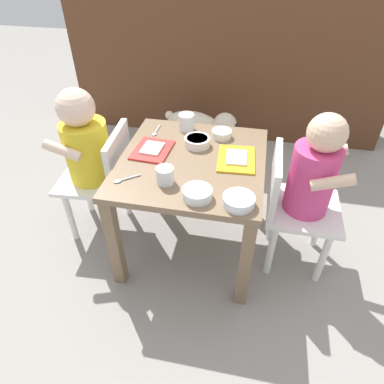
% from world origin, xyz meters
% --- Properties ---
extents(ground_plane, '(7.00, 7.00, 0.00)m').
position_xyz_m(ground_plane, '(0.00, 0.00, 0.00)').
color(ground_plane, gray).
extents(kitchen_cabinet_back, '(1.98, 0.32, 1.00)m').
position_xyz_m(kitchen_cabinet_back, '(0.00, 1.16, 0.50)').
color(kitchen_cabinet_back, '#56331E').
rests_on(kitchen_cabinet_back, ground).
extents(dining_table, '(0.55, 0.58, 0.46)m').
position_xyz_m(dining_table, '(0.00, 0.00, 0.38)').
color(dining_table, '#7A6047').
rests_on(dining_table, ground).
extents(seated_child_left, '(0.30, 0.30, 0.69)m').
position_xyz_m(seated_child_left, '(-0.44, 0.03, 0.43)').
color(seated_child_left, white).
rests_on(seated_child_left, ground).
extents(seated_child_right, '(0.28, 0.28, 0.68)m').
position_xyz_m(seated_child_right, '(0.44, -0.00, 0.43)').
color(seated_child_right, white).
rests_on(seated_child_right, ground).
extents(dog, '(0.45, 0.22, 0.31)m').
position_xyz_m(dog, '(-0.09, 0.73, 0.21)').
color(dog, beige).
rests_on(dog, ground).
extents(food_tray_left, '(0.15, 0.18, 0.02)m').
position_xyz_m(food_tray_left, '(-0.16, 0.03, 0.46)').
color(food_tray_left, red).
rests_on(food_tray_left, dining_table).
extents(food_tray_right, '(0.15, 0.19, 0.02)m').
position_xyz_m(food_tray_right, '(0.16, 0.03, 0.46)').
color(food_tray_right, gold).
rests_on(food_tray_right, dining_table).
extents(water_cup_left, '(0.07, 0.07, 0.07)m').
position_xyz_m(water_cup_left, '(-0.07, 0.23, 0.49)').
color(water_cup_left, white).
rests_on(water_cup_left, dining_table).
extents(water_cup_right, '(0.06, 0.06, 0.06)m').
position_xyz_m(water_cup_right, '(-0.06, -0.16, 0.48)').
color(water_cup_right, white).
rests_on(water_cup_right, dining_table).
extents(cereal_bowl_left_side, '(0.08, 0.08, 0.03)m').
position_xyz_m(cereal_bowl_left_side, '(0.09, 0.19, 0.47)').
color(cereal_bowl_left_side, white).
rests_on(cereal_bowl_left_side, dining_table).
extents(cereal_bowl_right_side, '(0.10, 0.10, 0.03)m').
position_xyz_m(cereal_bowl_right_side, '(0.20, -0.23, 0.47)').
color(cereal_bowl_right_side, white).
rests_on(cereal_bowl_right_side, dining_table).
extents(veggie_bowl_near, '(0.10, 0.10, 0.03)m').
position_xyz_m(veggie_bowl_near, '(0.06, -0.22, 0.47)').
color(veggie_bowl_near, white).
rests_on(veggie_bowl_near, dining_table).
extents(veggie_bowl_far, '(0.10, 0.10, 0.03)m').
position_xyz_m(veggie_bowl_far, '(0.00, 0.10, 0.47)').
color(veggie_bowl_far, white).
rests_on(veggie_bowl_far, dining_table).
extents(spoon_by_left_tray, '(0.09, 0.07, 0.01)m').
position_xyz_m(spoon_by_left_tray, '(-0.21, -0.18, 0.46)').
color(spoon_by_left_tray, silver).
rests_on(spoon_by_left_tray, dining_table).
extents(spoon_by_right_tray, '(0.02, 0.10, 0.01)m').
position_xyz_m(spoon_by_right_tray, '(-0.19, 0.18, 0.46)').
color(spoon_by_right_tray, silver).
rests_on(spoon_by_right_tray, dining_table).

